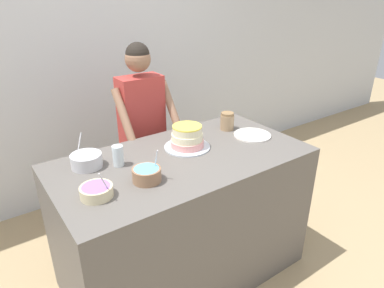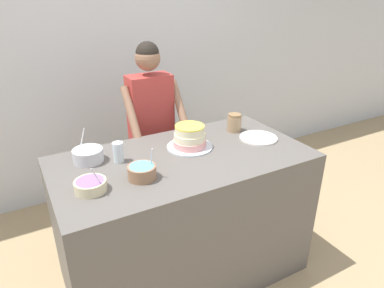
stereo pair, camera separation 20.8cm
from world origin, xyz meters
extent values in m
cube|color=silver|center=(0.00, 1.87, 1.30)|extent=(10.00, 0.05, 2.60)
cube|color=#5B5651|center=(0.00, 0.42, 0.47)|extent=(1.60, 0.84, 0.94)
cylinder|color=#2D2D38|center=(-0.02, 1.08, 0.37)|extent=(0.10, 0.10, 0.75)
cylinder|color=#2D2D38|center=(0.13, 1.08, 0.37)|extent=(0.10, 0.10, 0.75)
cube|color=#B23833|center=(0.06, 1.08, 1.03)|extent=(0.33, 0.18, 0.56)
cylinder|color=#8E664C|center=(-0.14, 0.92, 1.02)|extent=(0.06, 0.35, 0.47)
cylinder|color=#8E664C|center=(0.25, 0.92, 1.02)|extent=(0.06, 0.35, 0.47)
sphere|color=#8E664C|center=(0.06, 1.08, 1.43)|extent=(0.19, 0.19, 0.19)
sphere|color=black|center=(0.06, 1.08, 1.47)|extent=(0.17, 0.17, 0.17)
cylinder|color=silver|center=(0.10, 0.52, 0.94)|extent=(0.30, 0.30, 0.01)
cylinder|color=pink|center=(0.10, 0.52, 0.97)|extent=(0.22, 0.22, 0.04)
cylinder|color=#F4EABC|center=(0.10, 0.52, 1.01)|extent=(0.20, 0.20, 0.04)
cylinder|color=#F4EABC|center=(0.10, 0.52, 1.06)|extent=(0.19, 0.19, 0.04)
cylinder|color=#F2DB4C|center=(0.10, 0.52, 1.08)|extent=(0.19, 0.19, 0.01)
cylinder|color=#936B4C|center=(-0.32, 0.29, 0.97)|extent=(0.16, 0.16, 0.08)
cylinder|color=#60B7E0|center=(-0.32, 0.29, 1.01)|extent=(0.14, 0.14, 0.01)
cylinder|color=silver|center=(-0.27, 0.29, 1.03)|extent=(0.01, 0.07, 0.18)
cylinder|color=silver|center=(-0.53, 0.64, 0.98)|extent=(0.18, 0.18, 0.08)
cylinder|color=white|center=(-0.53, 0.64, 1.01)|extent=(0.16, 0.16, 0.01)
cylinder|color=silver|center=(-0.55, 0.70, 1.04)|extent=(0.07, 0.03, 0.18)
cylinder|color=beige|center=(-0.60, 0.30, 0.96)|extent=(0.17, 0.17, 0.06)
cylinder|color=#9E66B7|center=(-0.60, 0.30, 0.99)|extent=(0.14, 0.14, 0.01)
cylinder|color=silver|center=(-0.57, 0.25, 1.02)|extent=(0.07, 0.05, 0.15)
cylinder|color=silver|center=(-0.37, 0.55, 1.00)|extent=(0.07, 0.07, 0.13)
cylinder|color=white|center=(0.59, 0.41, 0.94)|extent=(0.26, 0.26, 0.01)
cylinder|color=#9E7F5B|center=(0.52, 0.61, 0.99)|extent=(0.10, 0.10, 0.11)
cylinder|color=olive|center=(0.52, 0.61, 1.06)|extent=(0.09, 0.09, 0.02)
camera|label=1|loc=(-1.05, -1.17, 1.89)|focal=32.00mm
camera|label=2|loc=(-0.88, -1.28, 1.89)|focal=32.00mm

